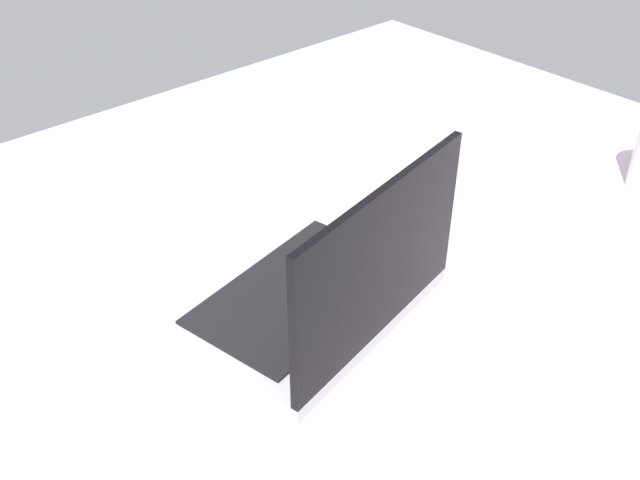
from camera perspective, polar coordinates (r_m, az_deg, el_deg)
name	(u,v)px	position (r cm, az deg, el deg)	size (l,w,h in cm)	color
bed_mattress	(313,327)	(108.44, -0.59, -6.88)	(180.00, 140.00, 18.00)	silver
laptop	(326,291)	(93.71, 0.51, -4.02)	(36.75, 28.83, 23.00)	#B7BABC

